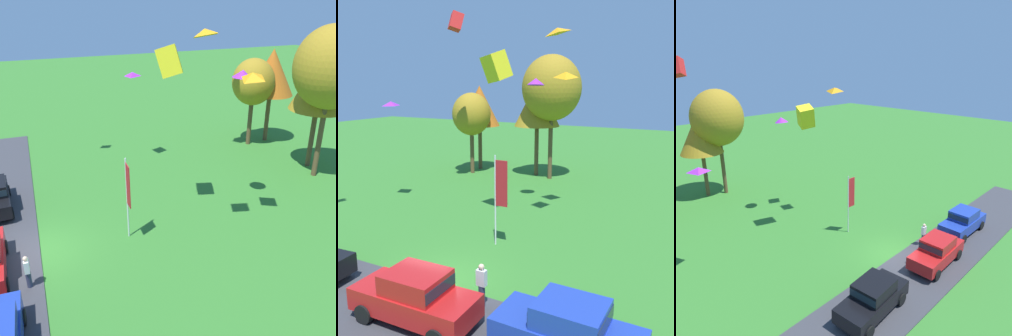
# 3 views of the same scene
# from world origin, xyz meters

# --- Properties ---
(ground_plane) EXTENTS (120.00, 120.00, 0.00)m
(ground_plane) POSITION_xyz_m (0.00, 0.00, 0.00)
(ground_plane) COLOR #337528
(pavement_strip) EXTENTS (36.00, 4.40, 0.06)m
(pavement_strip) POSITION_xyz_m (0.00, -2.32, 0.03)
(pavement_strip) COLOR #38383D
(pavement_strip) RESTS_ON ground
(car_sedan_mid_row) EXTENTS (4.51, 2.20, 1.84)m
(car_sedan_mid_row) POSITION_xyz_m (-5.25, -2.38, 1.04)
(car_sedan_mid_row) COLOR black
(car_sedan_mid_row) RESTS_ON ground
(car_sedan_by_flagpole) EXTENTS (4.44, 2.04, 1.84)m
(car_sedan_by_flagpole) POSITION_xyz_m (1.03, -2.58, 1.04)
(car_sedan_by_flagpole) COLOR red
(car_sedan_by_flagpole) RESTS_ON ground
(car_sedan_near_entrance) EXTENTS (4.43, 2.02, 1.84)m
(car_sedan_near_entrance) POSITION_xyz_m (6.21, -1.94, 1.04)
(car_sedan_near_entrance) COLOR #1E389E
(car_sedan_near_entrance) RESTS_ON ground
(person_beside_suv) EXTENTS (0.36, 0.24, 1.71)m
(person_beside_suv) POSITION_xyz_m (2.51, -0.72, 0.88)
(person_beside_suv) COLOR #2D334C
(person_beside_suv) RESTS_ON ground
(tree_lone_near) EXTENTS (3.92, 3.92, 8.27)m
(tree_lone_near) POSITION_xyz_m (-4.20, 19.56, 6.27)
(tree_lone_near) COLOR brown
(tree_lone_near) RESTS_ON ground
(tree_far_left) EXTENTS (4.87, 4.87, 10.29)m
(tree_far_left) POSITION_xyz_m (-2.65, 18.89, 7.58)
(tree_far_left) COLOR brown
(tree_far_left) RESTS_ON ground
(flag_banner) EXTENTS (0.71, 0.08, 4.61)m
(flag_banner) POSITION_xyz_m (0.38, 4.50, 2.92)
(flag_banner) COLOR silver
(flag_banner) RESTS_ON ground
(kite_diamond_mid_center) EXTENTS (1.37, 1.40, 0.51)m
(kite_diamond_mid_center) POSITION_xyz_m (1.93, 7.71, 10.59)
(kite_diamond_mid_center) COLOR orange
(kite_box_over_trees) EXTENTS (1.27, 1.50, 1.48)m
(kite_box_over_trees) POSITION_xyz_m (-7.80, 12.93, 12.33)
(kite_box_over_trees) COLOR red
(kite_box_high_right) EXTENTS (1.64, 1.64, 1.82)m
(kite_box_high_right) POSITION_xyz_m (-1.36, 7.36, 8.88)
(kite_box_high_right) COLOR yellow
(kite_delta_near_flag) EXTENTS (1.34, 1.36, 0.52)m
(kite_delta_near_flag) POSITION_xyz_m (-0.75, 11.30, 8.10)
(kite_delta_near_flag) COLOR purple
(kite_diamond_topmost) EXTENTS (1.29, 1.23, 0.51)m
(kite_diamond_topmost) POSITION_xyz_m (1.50, 10.48, 8.49)
(kite_diamond_topmost) COLOR orange
(kite_diamond_trailing_tail) EXTENTS (1.29, 1.24, 0.32)m
(kite_diamond_trailing_tail) POSITION_xyz_m (-9.36, 7.56, 6.70)
(kite_diamond_trailing_tail) COLOR purple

